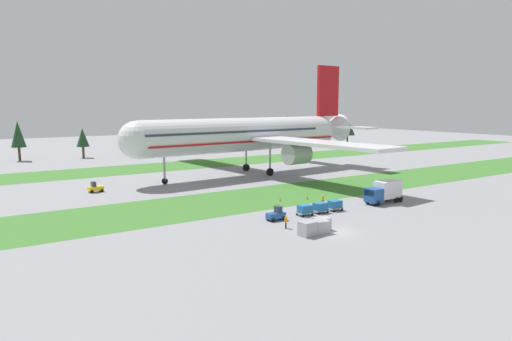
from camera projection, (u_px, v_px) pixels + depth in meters
The scene contains 19 objects.
ground_plane at pixel (338, 232), 57.41m from camera, with size 400.00×400.00×0.00m, color gray.
grass_strip_near at pixel (241, 200), 76.84m from camera, with size 320.00×17.18×0.01m, color #3D752D.
grass_strip_far at pixel (146, 168), 115.24m from camera, with size 320.00×17.18×0.01m, color #3D752D.
airliner at pixel (248, 134), 103.62m from camera, with size 61.20×75.84×25.75m.
baggage_tug at pixel (276, 214), 63.21m from camera, with size 2.62×1.33×1.97m.
cargo_dolly_lead at pixel (305, 209), 65.86m from camera, with size 2.22×1.53×1.55m.
cargo_dolly_second at pixel (320, 207), 67.40m from camera, with size 2.22×1.53×1.55m.
cargo_dolly_third at pixel (335, 205), 68.94m from camera, with size 2.22×1.53×1.55m.
catering_truck at pixel (384, 191), 74.15m from camera, with size 7.01×2.46×3.58m.
pushback_tractor at pixel (95, 188), 83.48m from camera, with size 2.70×1.51×1.97m.
ground_crew_marshaller at pixel (286, 221), 59.00m from camera, with size 0.36×0.49×1.74m.
ground_crew_loader at pixel (323, 199), 72.71m from camera, with size 0.52×0.36×1.74m.
uld_container_0 at pixel (308, 229), 55.71m from camera, with size 2.00×1.60×1.78m, color #A3A3A8.
uld_container_1 at pixel (314, 227), 56.59m from camera, with size 2.00×1.60×1.64m, color #A3A3A8.
uld_container_2 at pixel (320, 227), 56.88m from camera, with size 2.00×1.60×1.61m, color #A3A3A8.
uld_container_3 at pixel (322, 224), 58.25m from camera, with size 2.00×1.60×1.64m, color #A3A3A8.
taxiway_marker_0 at pixel (307, 197), 77.28m from camera, with size 0.44×0.44×0.64m, color orange.
taxiway_marker_1 at pixel (280, 200), 75.81m from camera, with size 0.44×0.44×0.50m, color orange.
distant_tree_line at pixel (137, 134), 145.55m from camera, with size 204.47×10.40×11.79m.
Camera 1 is at (-39.12, -40.97, 15.90)m, focal length 32.04 mm.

